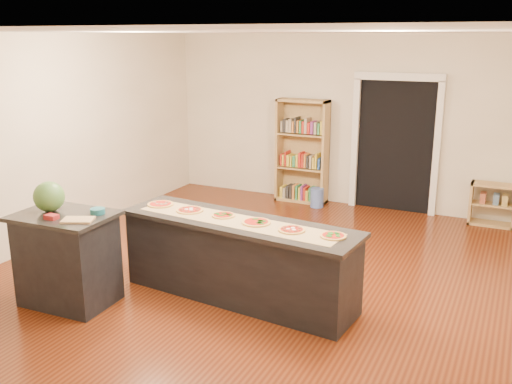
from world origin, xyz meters
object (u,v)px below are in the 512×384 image
at_px(waste_bin, 317,198).
at_px(watermelon, 49,197).
at_px(kitchen_island, 238,259).
at_px(low_shelf, 492,205).
at_px(bookshelf, 302,151).
at_px(side_counter, 68,258).

xyz_separation_m(waste_bin, watermelon, (-1.38, -4.45, 0.99)).
bearing_deg(kitchen_island, low_shelf, 64.51).
relative_size(kitchen_island, bookshelf, 1.53).
relative_size(side_counter, watermelon, 3.13).
height_order(side_counter, watermelon, watermelon).
distance_m(waste_bin, watermelon, 4.76).
bearing_deg(waste_bin, watermelon, -107.25).
xyz_separation_m(side_counter, watermelon, (-0.19, 0.01, 0.65)).
relative_size(side_counter, low_shelf, 1.55).
bearing_deg(watermelon, low_shelf, 49.05).
relative_size(waste_bin, watermelon, 1.00).
bearing_deg(low_shelf, side_counter, -129.52).
bearing_deg(bookshelf, low_shelf, 0.32).
relative_size(side_counter, waste_bin, 3.12).
height_order(bookshelf, low_shelf, bookshelf).
distance_m(side_counter, watermelon, 0.68).
bearing_deg(side_counter, bookshelf, 77.84).
bearing_deg(side_counter, waste_bin, 72.89).
bearing_deg(waste_bin, bookshelf, 149.48).
relative_size(bookshelf, low_shelf, 2.70).
xyz_separation_m(kitchen_island, waste_bin, (-0.38, 3.59, -0.28)).
height_order(low_shelf, waste_bin, low_shelf).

